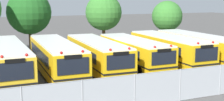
% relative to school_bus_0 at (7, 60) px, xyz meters
% --- Properties ---
extents(ground_plane, '(160.00, 160.00, 0.00)m').
position_rel_school_bus_0_xyz_m(ground_plane, '(8.47, 0.02, -1.45)').
color(ground_plane, '#514F4C').
extents(school_bus_0, '(2.61, 10.95, 2.75)m').
position_rel_school_bus_0_xyz_m(school_bus_0, '(0.00, 0.00, 0.00)').
color(school_bus_0, yellow).
rests_on(school_bus_0, ground_plane).
extents(school_bus_1, '(2.66, 10.59, 2.71)m').
position_rel_school_bus_0_xyz_m(school_bus_1, '(3.53, -0.07, -0.02)').
color(school_bus_1, yellow).
rests_on(school_bus_1, ground_plane).
extents(school_bus_2, '(2.75, 10.16, 2.64)m').
position_rel_school_bus_0_xyz_m(school_bus_2, '(6.85, -0.05, -0.06)').
color(school_bus_2, yellow).
rests_on(school_bus_2, ground_plane).
extents(school_bus_3, '(2.53, 9.70, 2.57)m').
position_rel_school_bus_0_xyz_m(school_bus_3, '(10.20, 0.02, -0.09)').
color(school_bus_3, yellow).
rests_on(school_bus_3, ground_plane).
extents(school_bus_4, '(2.62, 10.27, 2.70)m').
position_rel_school_bus_0_xyz_m(school_bus_4, '(13.60, -0.15, -0.03)').
color(school_bus_4, yellow).
rests_on(school_bus_4, ground_plane).
extents(school_bus_5, '(2.71, 10.31, 2.64)m').
position_rel_school_bus_0_xyz_m(school_bus_5, '(16.94, 0.23, -0.05)').
color(school_bus_5, yellow).
rests_on(school_bus_5, ground_plane).
extents(tree_1, '(4.82, 4.82, 6.74)m').
position_rel_school_bus_0_xyz_m(tree_1, '(3.35, 11.55, 2.97)').
color(tree_1, '#4C3823').
rests_on(tree_1, ground_plane).
extents(tree_2, '(4.34, 4.34, 6.36)m').
position_rel_school_bus_0_xyz_m(tree_2, '(11.88, 11.45, 2.74)').
color(tree_2, '#4C3823').
rests_on(tree_2, ground_plane).
extents(tree_3, '(3.75, 3.75, 5.56)m').
position_rel_school_bus_0_xyz_m(tree_3, '(19.72, 9.33, 2.16)').
color(tree_3, '#4C3823').
rests_on(tree_3, ground_plane).
extents(chainlink_fence, '(23.33, 0.07, 1.88)m').
position_rel_school_bus_0_xyz_m(chainlink_fence, '(8.69, -8.76, -0.47)').
color(chainlink_fence, '#9EA0A3').
rests_on(chainlink_fence, ground_plane).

